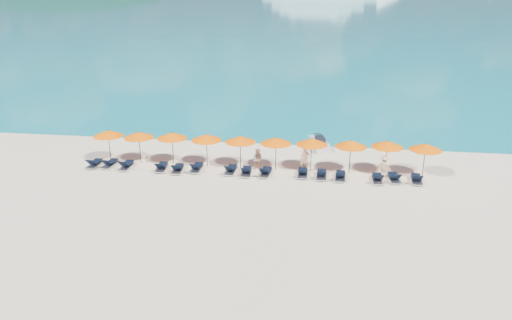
# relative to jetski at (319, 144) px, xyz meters

# --- Properties ---
(ground) EXTENTS (1400.00, 1400.00, 0.00)m
(ground) POSITION_rel_jetski_xyz_m (-3.90, -9.40, -0.40)
(ground) COLOR beige
(headland_main) EXTENTS (374.00, 242.00, 126.50)m
(headland_main) POSITION_rel_jetski_xyz_m (-303.90, 530.60, -38.40)
(headland_main) COLOR black
(headland_main) RESTS_ON ground
(headland_small) EXTENTS (162.00, 126.00, 85.50)m
(headland_small) POSITION_rel_jetski_xyz_m (-153.90, 550.60, -35.40)
(headland_small) COLOR black
(headland_small) RESTS_ON ground
(jetski) EXTENTS (1.68, 2.89, 0.97)m
(jetski) POSITION_rel_jetski_xyz_m (0.00, 0.00, 0.00)
(jetski) COLOR silver
(jetski) RESTS_ON ground
(beachgoer_a) EXTENTS (0.65, 0.43, 1.77)m
(beachgoer_a) POSITION_rel_jetski_xyz_m (-0.86, -5.02, 0.48)
(beachgoer_a) COLOR tan
(beachgoer_a) RESTS_ON ground
(beachgoer_b) EXTENTS (0.83, 0.72, 1.48)m
(beachgoer_b) POSITION_rel_jetski_xyz_m (-3.96, -5.03, 0.34)
(beachgoer_b) COLOR tan
(beachgoer_b) RESTS_ON ground
(beachgoer_c) EXTENTS (1.02, 0.74, 1.44)m
(beachgoer_c) POSITION_rel_jetski_xyz_m (4.17, -5.16, 0.32)
(beachgoer_c) COLOR tan
(beachgoer_c) RESTS_ON ground
(umbrella_0) EXTENTS (2.10, 2.10, 2.28)m
(umbrella_0) POSITION_rel_jetski_xyz_m (-14.37, -4.65, 1.62)
(umbrella_0) COLOR black
(umbrella_0) RESTS_ON ground
(umbrella_1) EXTENTS (2.10, 2.10, 2.28)m
(umbrella_1) POSITION_rel_jetski_xyz_m (-12.15, -4.74, 1.62)
(umbrella_1) COLOR black
(umbrella_1) RESTS_ON ground
(umbrella_2) EXTENTS (2.10, 2.10, 2.28)m
(umbrella_2) POSITION_rel_jetski_xyz_m (-9.88, -4.57, 1.62)
(umbrella_2) COLOR black
(umbrella_2) RESTS_ON ground
(umbrella_3) EXTENTS (2.10, 2.10, 2.28)m
(umbrella_3) POSITION_rel_jetski_xyz_m (-7.47, -4.68, 1.62)
(umbrella_3) COLOR black
(umbrella_3) RESTS_ON ground
(umbrella_4) EXTENTS (2.10, 2.10, 2.28)m
(umbrella_4) POSITION_rel_jetski_xyz_m (-5.17, -4.75, 1.62)
(umbrella_4) COLOR black
(umbrella_4) RESTS_ON ground
(umbrella_5) EXTENTS (2.10, 2.10, 2.28)m
(umbrella_5) POSITION_rel_jetski_xyz_m (-2.80, -4.77, 1.62)
(umbrella_5) COLOR black
(umbrella_5) RESTS_ON ground
(umbrella_6) EXTENTS (2.10, 2.10, 2.28)m
(umbrella_6) POSITION_rel_jetski_xyz_m (-0.48, -4.65, 1.62)
(umbrella_6) COLOR black
(umbrella_6) RESTS_ON ground
(umbrella_7) EXTENTS (2.10, 2.10, 2.28)m
(umbrella_7) POSITION_rel_jetski_xyz_m (2.03, -4.75, 1.62)
(umbrella_7) COLOR black
(umbrella_7) RESTS_ON ground
(umbrella_8) EXTENTS (2.10, 2.10, 2.28)m
(umbrella_8) POSITION_rel_jetski_xyz_m (4.34, -4.52, 1.62)
(umbrella_8) COLOR black
(umbrella_8) RESTS_ON ground
(umbrella_9) EXTENTS (2.10, 2.10, 2.28)m
(umbrella_9) POSITION_rel_jetski_xyz_m (6.66, -4.78, 1.62)
(umbrella_9) COLOR black
(umbrella_9) RESTS_ON ground
(lounger_0) EXTENTS (0.63, 1.70, 0.66)m
(lounger_0) POSITION_rel_jetski_xyz_m (-14.98, -5.90, -0.16)
(lounger_0) COLOR silver
(lounger_0) RESTS_ON ground
(lounger_1) EXTENTS (0.78, 1.75, 0.66)m
(lounger_1) POSITION_rel_jetski_xyz_m (-13.96, -5.77, -0.16)
(lounger_1) COLOR silver
(lounger_1) RESTS_ON ground
(lounger_2) EXTENTS (0.67, 1.72, 0.66)m
(lounger_2) POSITION_rel_jetski_xyz_m (-12.72, -5.93, -0.16)
(lounger_2) COLOR silver
(lounger_2) RESTS_ON ground
(lounger_3) EXTENTS (0.77, 1.75, 0.66)m
(lounger_3) POSITION_rel_jetski_xyz_m (-10.29, -5.93, -0.16)
(lounger_3) COLOR silver
(lounger_3) RESTS_ON ground
(lounger_4) EXTENTS (0.78, 1.75, 0.66)m
(lounger_4) POSITION_rel_jetski_xyz_m (-9.14, -6.08, -0.16)
(lounger_4) COLOR silver
(lounger_4) RESTS_ON ground
(lounger_5) EXTENTS (0.63, 1.71, 0.66)m
(lounger_5) POSITION_rel_jetski_xyz_m (-7.95, -5.74, -0.16)
(lounger_5) COLOR silver
(lounger_5) RESTS_ON ground
(lounger_6) EXTENTS (0.68, 1.72, 0.66)m
(lounger_6) POSITION_rel_jetski_xyz_m (-5.65, -5.80, -0.16)
(lounger_6) COLOR silver
(lounger_6) RESTS_ON ground
(lounger_7) EXTENTS (0.73, 1.74, 0.66)m
(lounger_7) POSITION_rel_jetski_xyz_m (-4.59, -5.96, -0.16)
(lounger_7) COLOR silver
(lounger_7) RESTS_ON ground
(lounger_8) EXTENTS (0.78, 1.75, 0.66)m
(lounger_8) POSITION_rel_jetski_xyz_m (-3.34, -5.92, -0.16)
(lounger_8) COLOR silver
(lounger_8) RESTS_ON ground
(lounger_9) EXTENTS (0.63, 1.70, 0.66)m
(lounger_9) POSITION_rel_jetski_xyz_m (-0.96, -5.72, -0.16)
(lounger_9) COLOR silver
(lounger_9) RESTS_ON ground
(lounger_10) EXTENTS (0.65, 1.71, 0.66)m
(lounger_10) POSITION_rel_jetski_xyz_m (0.25, -5.86, -0.16)
(lounger_10) COLOR silver
(lounger_10) RESTS_ON ground
(lounger_11) EXTENTS (0.72, 1.73, 0.66)m
(lounger_11) POSITION_rel_jetski_xyz_m (1.43, -5.94, -0.16)
(lounger_11) COLOR silver
(lounger_11) RESTS_ON ground
(lounger_12) EXTENTS (0.64, 1.71, 0.66)m
(lounger_12) POSITION_rel_jetski_xyz_m (3.73, -6.06, -0.16)
(lounger_12) COLOR silver
(lounger_12) RESTS_ON ground
(lounger_13) EXTENTS (0.76, 1.75, 0.66)m
(lounger_13) POSITION_rel_jetski_xyz_m (4.78, -5.79, -0.16)
(lounger_13) COLOR silver
(lounger_13) RESTS_ON ground
(lounger_14) EXTENTS (0.72, 1.73, 0.66)m
(lounger_14) POSITION_rel_jetski_xyz_m (6.13, -5.83, -0.16)
(lounger_14) COLOR silver
(lounger_14) RESTS_ON ground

